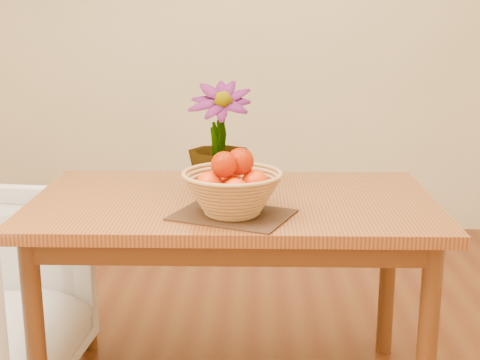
{
  "coord_description": "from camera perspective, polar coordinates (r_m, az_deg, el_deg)",
  "views": [
    {
      "loc": [
        0.07,
        -1.94,
        1.38
      ],
      "look_at": [
        0.03,
        0.16,
        0.85
      ],
      "focal_mm": 50.0,
      "sensor_mm": 36.0,
      "label": 1
    }
  ],
  "objects": [
    {
      "name": "table",
      "position": [
        2.35,
        -0.59,
        -3.63
      ],
      "size": [
        1.4,
        0.8,
        0.75
      ],
      "color": "brown",
      "rests_on": "floor"
    },
    {
      "name": "potted_plant",
      "position": [
        2.32,
        -1.79,
        3.44
      ],
      "size": [
        0.24,
        0.24,
        0.4
      ],
      "primitive_type": "imported",
      "rotation": [
        0.0,
        0.0,
        -0.06
      ],
      "color": "#184814",
      "rests_on": "table"
    },
    {
      "name": "orange_pile",
      "position": [
        2.1,
        -0.64,
        0.47
      ],
      "size": [
        0.23,
        0.22,
        0.16
      ],
      "rotation": [
        0.0,
        0.0,
        -0.43
      ],
      "color": "#EE3E03",
      "rests_on": "wicker_basket"
    },
    {
      "name": "wicker_basket",
      "position": [
        2.11,
        -0.66,
        -1.25
      ],
      "size": [
        0.32,
        0.32,
        0.13
      ],
      "color": "#AF7549",
      "rests_on": "placemat"
    },
    {
      "name": "placemat",
      "position": [
        2.13,
        -0.65,
        -2.99
      ],
      "size": [
        0.43,
        0.38,
        0.01
      ],
      "primitive_type": "cube",
      "rotation": [
        0.0,
        0.0,
        -0.39
      ],
      "color": "#3C2516",
      "rests_on": "table"
    },
    {
      "name": "wall_back",
      "position": [
        4.19,
        0.28,
        13.75
      ],
      "size": [
        4.0,
        0.02,
        2.7
      ],
      "primitive_type": "cube",
      "color": "#FFE8C2",
      "rests_on": "floor"
    }
  ]
}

